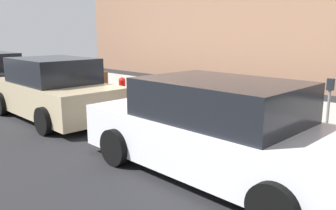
% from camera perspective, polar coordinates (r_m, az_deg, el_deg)
% --- Properties ---
extents(ground_plane, '(40.00, 40.00, 0.00)m').
position_cam_1_polar(ground_plane, '(9.68, -6.26, -1.54)').
color(ground_plane, black).
extents(sidewalk_curb, '(18.00, 5.00, 0.14)m').
position_cam_1_polar(sidewalk_curb, '(11.37, 3.52, 0.88)').
color(sidewalk_curb, '#9E9B93').
rests_on(sidewalk_curb, ground_plane).
extents(suitcase_black_0, '(0.36, 0.20, 0.90)m').
position_cam_1_polar(suitcase_black_0, '(7.34, 16.54, -2.75)').
color(suitcase_black_0, black).
rests_on(suitcase_black_0, sidewalk_curb).
extents(suitcase_olive_1, '(0.49, 0.24, 0.88)m').
position_cam_1_polar(suitcase_olive_1, '(7.67, 13.53, -2.18)').
color(suitcase_olive_1, '#59601E').
rests_on(suitcase_olive_1, sidewalk_curb).
extents(suitcase_maroon_2, '(0.36, 0.19, 0.77)m').
position_cam_1_polar(suitcase_maroon_2, '(7.89, 10.27, -1.04)').
color(suitcase_maroon_2, maroon).
rests_on(suitcase_maroon_2, sidewalk_curb).
extents(suitcase_navy_3, '(0.44, 0.21, 1.02)m').
position_cam_1_polar(suitcase_navy_3, '(8.12, 7.27, -0.54)').
color(suitcase_navy_3, navy).
rests_on(suitcase_navy_3, sidewalk_curb).
extents(suitcase_teal_4, '(0.35, 0.22, 0.72)m').
position_cam_1_polar(suitcase_teal_4, '(8.42, 4.67, -0.24)').
color(suitcase_teal_4, '#0F606B').
rests_on(suitcase_teal_4, sidewalk_curb).
extents(suitcase_red_5, '(0.39, 0.25, 1.05)m').
position_cam_1_polar(suitcase_red_5, '(8.73, 2.55, 0.47)').
color(suitcase_red_5, red).
rests_on(suitcase_red_5, sidewalk_curb).
extents(suitcase_silver_6, '(0.47, 0.21, 0.79)m').
position_cam_1_polar(suitcase_silver_6, '(9.14, 0.47, 0.46)').
color(suitcase_silver_6, '#9EA0A8').
rests_on(suitcase_silver_6, sidewalk_curb).
extents(suitcase_black_7, '(0.49, 0.21, 0.75)m').
position_cam_1_polar(suitcase_black_7, '(9.50, -2.12, 1.26)').
color(suitcase_black_7, black).
rests_on(suitcase_black_7, sidewalk_curb).
extents(suitcase_olive_8, '(0.37, 0.22, 0.84)m').
position_cam_1_polar(suitcase_olive_8, '(9.89, -4.03, 1.52)').
color(suitcase_olive_8, '#59601E').
rests_on(suitcase_olive_8, sidewalk_curb).
extents(fire_hydrant, '(0.39, 0.21, 0.78)m').
position_cam_1_polar(fire_hydrant, '(10.57, -7.64, 2.60)').
color(fire_hydrant, red).
rests_on(fire_hydrant, sidewalk_curb).
extents(bollard_post, '(0.17, 0.17, 0.91)m').
position_cam_1_polar(bollard_post, '(11.00, -10.37, 3.12)').
color(bollard_post, brown).
rests_on(bollard_post, sidewalk_curb).
extents(parking_meter, '(0.12, 0.09, 1.27)m').
position_cam_1_polar(parking_meter, '(7.13, 25.28, 0.48)').
color(parking_meter, slate).
rests_on(parking_meter, sidewalk_curb).
extents(parked_car_white_0, '(4.81, 2.15, 1.54)m').
position_cam_1_polar(parked_car_white_0, '(5.47, 8.50, -4.28)').
color(parked_car_white_0, silver).
rests_on(parked_car_white_0, ground_plane).
extents(parked_car_beige_1, '(4.32, 2.11, 1.60)m').
position_cam_1_polar(parked_car_beige_1, '(9.59, -18.49, 2.36)').
color(parked_car_beige_1, tan).
rests_on(parked_car_beige_1, ground_plane).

